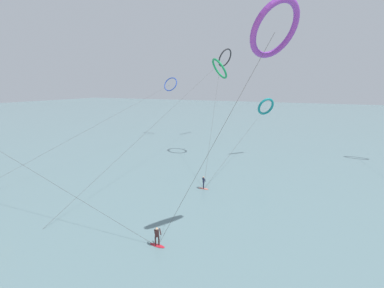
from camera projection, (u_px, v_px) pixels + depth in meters
name	position (u px, v px, depth m)	size (l,w,h in m)	color
sea_water	(278.00, 118.00, 101.94)	(400.00, 200.00, 0.08)	slate
surfer_crimson	(157.00, 238.00, 20.59)	(1.40, 0.73, 1.70)	red
surfer_coral	(204.00, 183.00, 32.03)	(1.40, 0.71, 1.70)	#EA7260
kite_emerald	(220.00, 69.00, 43.99)	(5.83, 18.35, 17.83)	#199351
kite_charcoal	(225.00, 58.00, 60.78)	(3.81, 51.38, 21.88)	black
kite_violet	(275.00, 29.00, 17.08)	(9.90, 6.16, 18.82)	purple
kite_cobalt	(170.00, 84.00, 63.77)	(4.22, 48.76, 15.19)	#2647B7
kite_teal	(266.00, 107.00, 44.93)	(6.22, 20.64, 11.02)	teal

